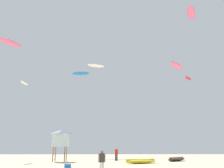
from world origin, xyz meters
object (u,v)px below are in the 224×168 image
Objects in this scene: kite_aloft_0 at (177,66)px; kite_aloft_4 at (24,83)px; kite_aloft_2 at (81,73)px; kite_grounded_mid at (177,159)px; kite_aloft_3 at (188,78)px; kite_grounded_near at (140,161)px; person_midground at (116,153)px; kite_aloft_5 at (191,13)px; person_foreground at (102,160)px; cooler_box at (68,166)px; kite_aloft_1 at (10,42)px; kite_aloft_6 at (96,66)px; lifeguard_tower at (61,138)px.

kite_aloft_4 is at bearing 154.81° from kite_aloft_0.
kite_grounded_mid is at bearing -50.61° from kite_aloft_2.
kite_grounded_near is at bearing -133.18° from kite_aloft_3.
person_midground is 0.41× the size of kite_grounded_near.
kite_aloft_4 is at bearing 157.54° from kite_aloft_5.
kite_aloft_2 is at bearing 119.45° from kite_aloft_0.
cooler_box is (-3.12, 5.74, -0.76)m from person_foreground.
kite_grounded_near is 1.00× the size of kite_grounded_mid.
kite_aloft_4 is (-28.34, -3.13, -2.07)m from kite_aloft_3.
cooler_box is 0.22× the size of kite_aloft_4.
kite_aloft_0 is 30.47m from kite_aloft_2.
kite_aloft_1 is 0.77× the size of kite_aloft_2.
kite_grounded_mid is 16.94m from cooler_box.
kite_aloft_2 is (6.89, 23.62, 3.63)m from kite_aloft_1.
kite_aloft_5 is (2.55, 0.19, 7.53)m from kite_aloft_0.
kite_aloft_1 is at bearing 174.37° from kite_aloft_0.
kite_grounded_mid is 1.72× the size of kite_aloft_4.
kite_grounded_near is 1.34× the size of kite_aloft_1.
kite_aloft_1 is 17.34m from kite_aloft_6.
kite_aloft_0 is (4.58, -1.67, 11.14)m from kite_grounded_near.
person_foreground is 29.92m from kite_aloft_6.
cooler_box is 0.13× the size of kite_aloft_2.
kite_aloft_2 is at bearing 111.51° from kite_aloft_6.
person_midground is 3.17× the size of cooler_box.
person_foreground reaches higher than kite_grounded_near.
person_midground is 8.33m from kite_grounded_mid.
cooler_box is at bearing -142.83° from kite_grounded_near.
kite_aloft_2 is (0.14, 19.63, 15.77)m from lifeguard_tower.
person_midground is 18.56m from kite_aloft_4.
lifeguard_tower is 7.41× the size of cooler_box.
kite_aloft_4 is (-9.84, 14.28, 11.77)m from cooler_box.
lifeguard_tower is at bearing -178.06° from kite_grounded_mid.
kite_aloft_6 reaches higher than person_foreground.
kite_aloft_6 is (-16.92, 2.00, 3.02)m from kite_aloft_3.
person_midground is at bearing -67.15° from kite_aloft_2.
kite_aloft_0 is 21.86m from kite_aloft_1.
kite_aloft_5 reaches higher than kite_aloft_1.
kite_grounded_near is (2.46, -6.29, -0.79)m from person_midground.
kite_aloft_4 is at bearing -155.77° from kite_aloft_6.
kite_aloft_6 reaches higher than kite_grounded_near.
kite_aloft_6 is (4.20, 9.32, 13.97)m from lifeguard_tower.
person_midground is at bearing 170.84° from kite_grounded_mid.
kite_aloft_4 is at bearing 66.52° from person_midground.
kite_aloft_6 is (4.06, -10.30, -1.80)m from kite_aloft_2.
kite_grounded_near is 7.58m from kite_grounded_mid.
kite_aloft_6 reaches higher than cooler_box.
lifeguard_tower is 10.83m from cooler_box.
kite_grounded_near is 1.54× the size of kite_aloft_0.
kite_aloft_4 is (-17.31, 8.62, 11.68)m from kite_grounded_near.
kite_aloft_5 is at bearing 107.90° from person_foreground.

